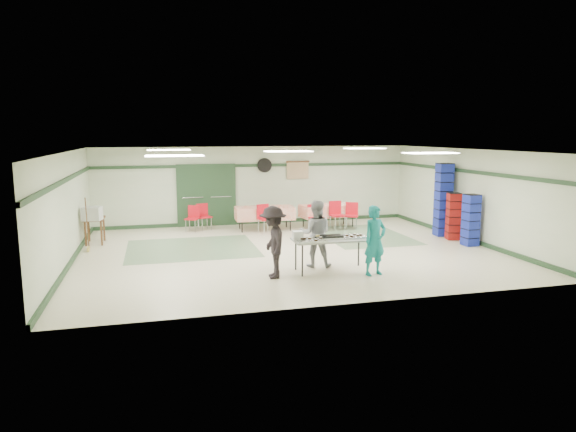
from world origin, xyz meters
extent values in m
plane|color=beige|center=(0.00, 0.00, 0.00)|extent=(11.00, 11.00, 0.00)
plane|color=silver|center=(0.00, 0.00, 2.70)|extent=(11.00, 11.00, 0.00)
plane|color=beige|center=(0.00, 4.50, 1.35)|extent=(11.00, 0.00, 11.00)
plane|color=beige|center=(0.00, -4.50, 1.35)|extent=(11.00, 0.00, 11.00)
plane|color=beige|center=(-5.50, 0.00, 1.35)|extent=(0.00, 9.00, 9.00)
plane|color=beige|center=(5.50, 0.00, 1.35)|extent=(0.00, 9.00, 9.00)
cube|color=#203C22|center=(0.00, 4.47, 2.05)|extent=(11.00, 0.06, 0.10)
cube|color=#203C22|center=(0.00, 4.47, 0.06)|extent=(11.00, 0.06, 0.12)
cube|color=#203C22|center=(-5.47, 0.00, 2.05)|extent=(0.06, 9.00, 0.10)
cube|color=#203C22|center=(-5.47, 0.00, 0.06)|extent=(0.06, 9.00, 0.12)
cube|color=#203C22|center=(5.47, 0.00, 2.05)|extent=(0.06, 9.00, 0.10)
cube|color=#203C22|center=(5.47, 0.00, 0.06)|extent=(0.06, 9.00, 0.12)
cube|color=#647F5C|center=(-2.50, 1.00, 0.00)|extent=(3.50, 3.00, 0.01)
cube|color=#647F5C|center=(2.80, 1.50, 0.00)|extent=(2.50, 3.50, 0.01)
cube|color=#989B99|center=(-2.20, 4.44, 1.05)|extent=(0.90, 0.06, 2.10)
cube|color=#989B99|center=(-1.25, 4.44, 1.05)|extent=(0.90, 0.06, 2.10)
cube|color=#203C22|center=(-1.73, 4.42, 1.05)|extent=(2.00, 0.03, 2.15)
cylinder|color=black|center=(0.30, 4.44, 2.05)|extent=(0.50, 0.10, 0.50)
cube|color=tan|center=(1.50, 4.44, 1.85)|extent=(0.80, 0.02, 0.60)
cube|color=#A6A6A1|center=(0.46, -2.21, 0.74)|extent=(1.81, 0.76, 0.04)
cylinder|color=black|center=(-0.33, -2.49, 0.36)|extent=(0.04, 0.04, 0.72)
cylinder|color=black|center=(1.23, -2.51, 0.36)|extent=(0.04, 0.04, 0.72)
cylinder|color=black|center=(-0.32, -1.91, 0.36)|extent=(0.04, 0.04, 0.72)
cylinder|color=black|center=(1.24, -1.93, 0.36)|extent=(0.04, 0.04, 0.72)
cube|color=silver|center=(0.98, -2.21, 0.77)|extent=(0.55, 0.42, 0.02)
cube|color=silver|center=(0.38, -2.15, 0.77)|extent=(0.62, 0.47, 0.02)
cube|color=silver|center=(-0.07, -2.34, 0.77)|extent=(0.64, 0.49, 0.02)
cube|color=black|center=(0.46, -2.20, 0.80)|extent=(0.48, 0.30, 0.08)
cube|color=white|center=(-0.34, -2.14, 0.86)|extent=(0.22, 0.20, 0.20)
imported|color=#138188|center=(1.28, -2.75, 0.78)|extent=(0.65, 0.51, 1.57)
imported|color=#96979C|center=(0.22, -1.72, 0.80)|extent=(0.92, 0.81, 1.59)
imported|color=black|center=(-0.97, -2.41, 0.80)|extent=(0.66, 1.07, 1.59)
cube|color=red|center=(2.24, 3.22, 0.74)|extent=(1.96, 1.06, 0.05)
cube|color=red|center=(2.24, 3.22, 0.55)|extent=(1.97, 1.08, 0.40)
cylinder|color=black|center=(1.50, 2.80, 0.36)|extent=(0.04, 0.04, 0.72)
cylinder|color=black|center=(3.05, 3.01, 0.36)|extent=(0.04, 0.04, 0.72)
cylinder|color=black|center=(1.42, 3.42, 0.36)|extent=(0.04, 0.04, 0.72)
cylinder|color=black|center=(2.97, 3.63, 0.36)|extent=(0.04, 0.04, 0.72)
cube|color=red|center=(0.04, 3.22, 0.74)|extent=(1.94, 0.91, 0.05)
cube|color=red|center=(0.04, 3.22, 0.55)|extent=(1.94, 0.93, 0.40)
cylinder|color=black|center=(-0.77, 2.93, 0.36)|extent=(0.04, 0.04, 0.72)
cylinder|color=black|center=(0.82, 2.86, 0.36)|extent=(0.04, 0.04, 0.72)
cylinder|color=black|center=(-0.74, 3.57, 0.36)|extent=(0.04, 0.04, 0.72)
cylinder|color=black|center=(0.84, 3.50, 0.36)|extent=(0.04, 0.04, 0.72)
cube|color=red|center=(2.34, 2.57, 0.48)|extent=(0.49, 0.49, 0.04)
cube|color=red|center=(2.32, 2.76, 0.72)|extent=(0.44, 0.10, 0.44)
cylinder|color=silver|center=(2.19, 2.37, 0.23)|extent=(0.02, 0.02, 0.46)
cylinder|color=silver|center=(2.54, 2.42, 0.23)|extent=(0.02, 0.02, 0.46)
cylinder|color=silver|center=(2.15, 2.72, 0.23)|extent=(0.02, 0.02, 0.46)
cylinder|color=silver|center=(2.49, 2.76, 0.23)|extent=(0.02, 0.02, 0.46)
cube|color=red|center=(1.58, 2.57, 0.44)|extent=(0.46, 0.46, 0.04)
cube|color=red|center=(1.55, 2.74, 0.66)|extent=(0.40, 0.11, 0.40)
cylinder|color=silver|center=(1.45, 2.38, 0.21)|extent=(0.02, 0.02, 0.42)
cylinder|color=silver|center=(1.76, 2.44, 0.21)|extent=(0.02, 0.02, 0.42)
cylinder|color=silver|center=(1.39, 2.70, 0.21)|extent=(0.02, 0.02, 0.42)
cylinder|color=silver|center=(1.71, 2.75, 0.21)|extent=(0.02, 0.02, 0.42)
cube|color=red|center=(2.83, 2.57, 0.45)|extent=(0.54, 0.54, 0.04)
cube|color=red|center=(2.90, 2.73, 0.68)|extent=(0.39, 0.21, 0.41)
cylinder|color=silver|center=(2.61, 2.48, 0.22)|extent=(0.02, 0.02, 0.43)
cylinder|color=silver|center=(2.91, 2.35, 0.22)|extent=(0.02, 0.02, 0.43)
cylinder|color=silver|center=(2.75, 2.78, 0.22)|extent=(0.02, 0.02, 0.43)
cylinder|color=silver|center=(3.04, 2.65, 0.22)|extent=(0.02, 0.02, 0.43)
cube|color=red|center=(-0.07, 2.57, 0.47)|extent=(0.55, 0.55, 0.04)
cube|color=red|center=(-0.13, 2.75, 0.71)|extent=(0.42, 0.18, 0.43)
cylinder|color=silver|center=(-0.17, 2.35, 0.22)|extent=(0.02, 0.02, 0.45)
cylinder|color=silver|center=(0.15, 2.46, 0.22)|extent=(0.02, 0.02, 0.45)
cylinder|color=silver|center=(-0.28, 2.67, 0.22)|extent=(0.02, 0.02, 0.45)
cylinder|color=silver|center=(0.04, 2.78, 0.22)|extent=(0.02, 0.02, 0.45)
cube|color=red|center=(-1.89, 3.62, 0.44)|extent=(0.51, 0.51, 0.04)
cube|color=red|center=(-1.95, 3.79, 0.67)|extent=(0.39, 0.17, 0.40)
cylinder|color=silver|center=(-1.99, 3.41, 0.21)|extent=(0.02, 0.02, 0.42)
cylinder|color=silver|center=(-1.69, 3.52, 0.21)|extent=(0.02, 0.02, 0.42)
cylinder|color=silver|center=(-2.10, 3.72, 0.21)|extent=(0.02, 0.02, 0.42)
cylinder|color=silver|center=(-1.79, 3.82, 0.21)|extent=(0.02, 0.02, 0.42)
cube|color=red|center=(-2.31, 3.42, 0.43)|extent=(0.52, 0.52, 0.04)
cube|color=red|center=(-2.23, 3.57, 0.65)|extent=(0.37, 0.21, 0.39)
cylinder|color=silver|center=(-2.52, 3.34, 0.21)|extent=(0.02, 0.02, 0.41)
cylinder|color=silver|center=(-2.24, 3.21, 0.21)|extent=(0.02, 0.02, 0.41)
cylinder|color=silver|center=(-2.38, 3.63, 0.21)|extent=(0.02, 0.02, 0.41)
cylinder|color=silver|center=(-2.10, 3.49, 0.21)|extent=(0.02, 0.02, 0.41)
cube|color=navy|center=(5.15, 0.84, 1.13)|extent=(0.48, 0.48, 2.25)
cube|color=maroon|center=(5.15, 0.25, 0.70)|extent=(0.44, 0.44, 1.41)
cube|color=navy|center=(5.15, -0.63, 0.73)|extent=(0.39, 0.39, 1.46)
cube|color=brown|center=(-5.15, 2.37, 0.72)|extent=(0.54, 0.83, 0.05)
cube|color=brown|center=(-5.37, 2.03, 0.35)|extent=(0.05, 0.05, 0.70)
cube|color=brown|center=(-4.94, 2.03, 0.35)|extent=(0.05, 0.05, 0.70)
cube|color=brown|center=(-5.36, 2.71, 0.35)|extent=(0.05, 0.05, 0.70)
cube|color=brown|center=(-4.93, 2.70, 0.35)|extent=(0.05, 0.05, 0.70)
cube|color=#A6A7A2|center=(-5.15, 1.96, 0.94)|extent=(0.55, 0.50, 0.38)
cylinder|color=brown|center=(-5.23, 1.40, 0.75)|extent=(0.05, 0.23, 1.43)
camera|label=1|loc=(-3.41, -13.10, 3.14)|focal=32.00mm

